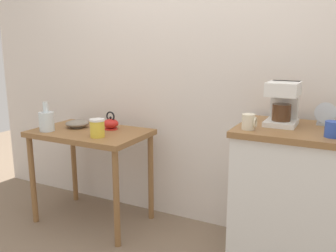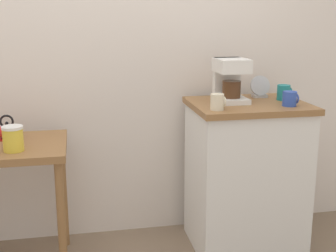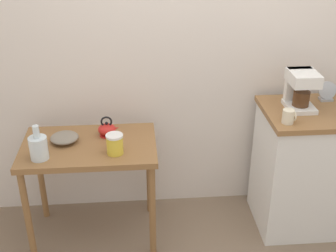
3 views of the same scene
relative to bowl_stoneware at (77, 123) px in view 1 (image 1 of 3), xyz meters
name	(u,v)px [view 1 (image 1 of 3)]	position (x,y,z in m)	size (l,w,h in m)	color
ground_plane	(176,241)	(0.90, -0.03, -0.78)	(8.00, 8.00, 0.00)	#7A6651
back_wall	(214,44)	(1.00, 0.38, 0.62)	(4.40, 0.10, 2.80)	silver
wooden_table	(91,143)	(0.16, -0.04, -0.13)	(0.88, 0.56, 0.75)	olive
kitchen_counter	(292,201)	(1.67, -0.01, -0.32)	(0.68, 0.56, 0.92)	white
bowl_stoneware	(77,123)	(0.00, 0.00, 0.00)	(0.18, 0.18, 0.06)	gray
teakettle	(111,123)	(0.28, 0.07, 0.01)	(0.15, 0.12, 0.14)	red
glass_carafe_vase	(47,121)	(-0.13, -0.20, 0.05)	(0.11, 0.11, 0.23)	silver
canister_enamel	(97,128)	(0.34, -0.17, 0.03)	(0.11, 0.11, 0.13)	gold
coffee_maker	(283,101)	(1.57, 0.04, 0.28)	(0.18, 0.22, 0.26)	white
mug_small_cream	(249,122)	(1.43, -0.18, 0.19)	(0.08, 0.07, 0.09)	beige
mug_blue	(333,129)	(1.87, -0.15, 0.18)	(0.09, 0.08, 0.08)	#2D4CAD
table_clock	(325,115)	(1.80, 0.14, 0.20)	(0.13, 0.06, 0.14)	#B2B5BA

